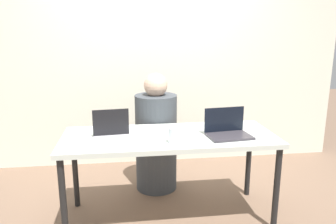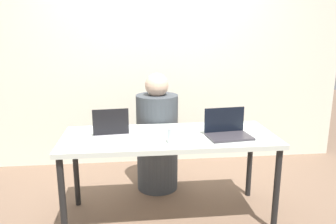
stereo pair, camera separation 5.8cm
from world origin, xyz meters
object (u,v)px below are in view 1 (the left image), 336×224
at_px(person_at_center, 156,139).
at_px(laptop_front_left, 112,134).
at_px(laptop_front_right, 228,130).
at_px(water_glass_center, 173,137).

height_order(person_at_center, laptop_front_left, person_at_center).
bearing_deg(laptop_front_left, laptop_front_right, -6.75).
bearing_deg(person_at_center, laptop_front_right, 133.81).
bearing_deg(laptop_front_right, laptop_front_left, 172.20).
xyz_separation_m(laptop_front_left, water_glass_center, (0.47, -0.14, 0.00)).
bearing_deg(person_at_center, laptop_front_left, 63.01).
bearing_deg(water_glass_center, person_at_center, 94.07).
height_order(person_at_center, laptop_front_right, person_at_center).
bearing_deg(water_glass_center, laptop_front_right, 14.06).
bearing_deg(laptop_front_left, person_at_center, 51.93).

